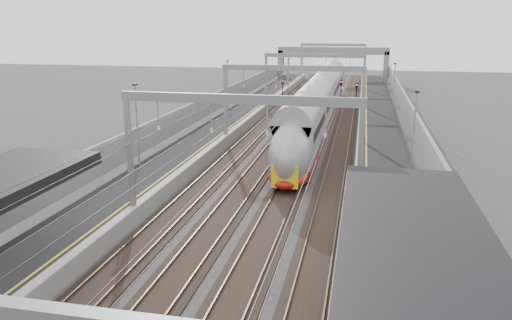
% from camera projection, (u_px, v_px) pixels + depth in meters
% --- Properties ---
extents(platform_left, '(4.00, 120.00, 1.00)m').
position_uv_depth(platform_left, '(218.00, 132.00, 50.83)').
color(platform_left, black).
rests_on(platform_left, ground).
extents(platform_right, '(4.00, 120.00, 1.00)m').
position_uv_depth(platform_right, '(379.00, 140.00, 47.60)').
color(platform_right, black).
rests_on(platform_right, ground).
extents(tracks, '(11.40, 140.00, 0.20)m').
position_uv_depth(tracks, '(295.00, 140.00, 49.33)').
color(tracks, black).
rests_on(tracks, ground).
extents(overhead_line, '(13.00, 140.00, 6.60)m').
position_uv_depth(overhead_line, '(305.00, 72.00, 53.99)').
color(overhead_line, gray).
rests_on(overhead_line, platform_left).
extents(overbridge, '(22.00, 2.20, 6.90)m').
position_uv_depth(overbridge, '(333.00, 55.00, 99.90)').
color(overbridge, slate).
rests_on(overbridge, ground).
extents(wall_left, '(0.30, 120.00, 3.20)m').
position_uv_depth(wall_left, '(188.00, 121.00, 51.19)').
color(wall_left, slate).
rests_on(wall_left, ground).
extents(wall_right, '(0.30, 120.00, 3.20)m').
position_uv_depth(wall_right, '(415.00, 130.00, 46.67)').
color(wall_right, slate).
rests_on(wall_right, ground).
extents(train, '(2.88, 52.42, 4.54)m').
position_uv_depth(train, '(318.00, 107.00, 55.72)').
color(train, maroon).
rests_on(train, ground).
extents(signal_green, '(0.32, 0.32, 3.48)m').
position_uv_depth(signal_green, '(283.00, 87.00, 72.69)').
color(signal_green, black).
rests_on(signal_green, ground).
extents(signal_red_near, '(0.32, 0.32, 3.48)m').
position_uv_depth(signal_red_near, '(341.00, 88.00, 71.40)').
color(signal_red_near, black).
rests_on(signal_red_near, ground).
extents(signal_red_far, '(0.32, 0.32, 3.48)m').
position_uv_depth(signal_red_far, '(356.00, 91.00, 68.23)').
color(signal_red_far, black).
rests_on(signal_red_far, ground).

